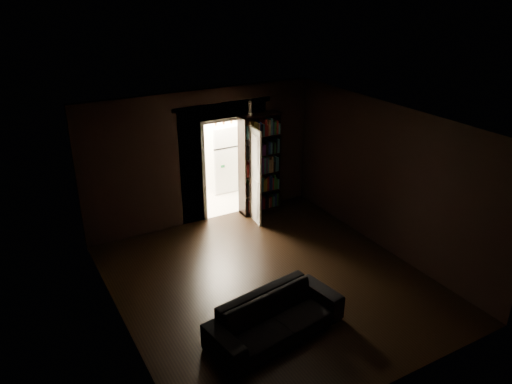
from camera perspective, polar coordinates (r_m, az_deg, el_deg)
ground at (r=8.72m, az=1.68°, el=-10.22°), size 5.50×5.50×0.00m
room_walls at (r=8.76m, az=-1.86°, el=2.40°), size 5.02×5.61×2.84m
kitchen_alcove at (r=11.51m, az=-6.10°, el=5.04°), size 2.20×1.80×2.60m
sofa at (r=7.39m, az=2.25°, el=-13.47°), size 2.18×1.20×0.80m
bookshelf at (r=10.75m, az=0.45°, el=3.19°), size 0.95×0.64×2.20m
refrigerator at (r=12.07m, az=-3.91°, el=4.08°), size 0.94×0.91×1.65m
door at (r=10.43m, az=-0.43°, el=2.09°), size 0.14×0.85×2.05m
figurine at (r=10.33m, az=-0.67°, el=9.60°), size 0.13×0.13×0.30m
bottles at (r=11.69m, az=-3.74°, el=8.27°), size 0.58×0.16×0.24m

